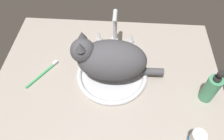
# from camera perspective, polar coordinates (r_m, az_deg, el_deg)

# --- Properties ---
(countertop) EXTENTS (1.01, 0.73, 0.03)m
(countertop) POSITION_cam_1_polar(r_m,az_deg,el_deg) (0.99, -0.85, -1.42)
(countertop) COLOR #ADA399
(countertop) RESTS_ON ground
(sink_basin) EXTENTS (0.32, 0.32, 0.02)m
(sink_basin) POSITION_cam_1_polar(r_m,az_deg,el_deg) (0.96, -0.00, -1.09)
(sink_basin) COLOR white
(sink_basin) RESTS_ON countertop
(faucet) EXTENTS (0.20, 0.09, 0.20)m
(faucet) POSITION_cam_1_polar(r_m,az_deg,el_deg) (1.05, 0.81, 10.43)
(faucet) COLOR silver
(faucet) RESTS_ON countertop
(cat) EXTENTS (0.40, 0.19, 0.21)m
(cat) POSITION_cam_1_polar(r_m,az_deg,el_deg) (0.88, -1.15, 2.88)
(cat) COLOR #4C4C51
(cat) RESTS_ON sink_basin
(pill_bottle) EXTENTS (0.05, 0.05, 0.08)m
(pill_bottle) POSITION_cam_1_polar(r_m,az_deg,el_deg) (0.85, 21.72, -16.93)
(pill_bottle) COLOR white
(pill_bottle) RESTS_ON countertop
(soap_pump_bottle) EXTENTS (0.06, 0.06, 0.18)m
(soap_pump_bottle) POSITION_cam_1_polar(r_m,az_deg,el_deg) (0.93, 25.05, -4.54)
(soap_pump_bottle) COLOR #4C9E70
(soap_pump_bottle) RESTS_ON countertop
(toothbrush) EXTENTS (0.11, 0.16, 0.02)m
(toothbrush) POSITION_cam_1_polar(r_m,az_deg,el_deg) (1.02, -18.07, -0.87)
(toothbrush) COLOR #3FB266
(toothbrush) RESTS_ON countertop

